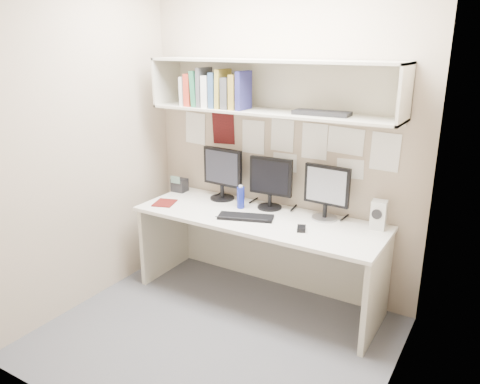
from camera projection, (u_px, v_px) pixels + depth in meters
The scene contains 19 objects.
floor at pixel (214, 337), 3.38m from camera, with size 2.40×2.00×0.01m, color #4C4C51.
wall_back at pixel (280, 137), 3.81m from camera, with size 2.40×0.02×2.60m, color tan.
wall_front at pixel (90, 209), 2.17m from camera, with size 2.40×0.02×2.60m, color tan.
wall_left at pixel (82, 144), 3.58m from camera, with size 0.02×2.00×2.60m, color tan.
wall_right at pixel (404, 193), 2.40m from camera, with size 0.02×2.00×2.60m, color tan.
desk at pixel (258, 258), 3.80m from camera, with size 2.00×0.70×0.73m.
overhead_hutch at pixel (274, 86), 3.56m from camera, with size 2.00×0.38×0.40m.
pinned_papers at pixel (280, 144), 3.82m from camera, with size 1.92×0.01×0.48m, color white, non-canonical shape.
monitor_left at pixel (222, 172), 4.03m from camera, with size 0.39×0.21×0.45m.
monitor_center at pixel (271, 181), 3.81m from camera, with size 0.37×0.20×0.43m.
monitor_right at pixel (327, 190), 3.57m from camera, with size 0.36×0.20×0.42m.
keyboard at pixel (246, 217), 3.64m from camera, with size 0.43×0.15×0.02m, color black.
mouse at pixel (301, 229), 3.40m from camera, with size 0.06×0.10×0.03m, color black.
speaker at pixel (379, 215), 3.42m from camera, with size 0.12×0.12×0.21m.
blue_bottle at pixel (241, 197), 3.85m from camera, with size 0.06×0.06×0.20m.
maroon_notebook at pixel (165, 203), 3.98m from camera, with size 0.16×0.20×0.01m, color #54100E.
desk_phone at pixel (180, 185), 4.29m from camera, with size 0.13×0.12×0.16m.
book_stack at pixel (215, 90), 3.72m from camera, with size 0.58×0.19×0.31m.
hutch_tray at pixel (322, 113), 3.36m from camera, with size 0.41×0.16×0.03m, color black.
Camera 1 is at (1.65, -2.39, 2.03)m, focal length 35.00 mm.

